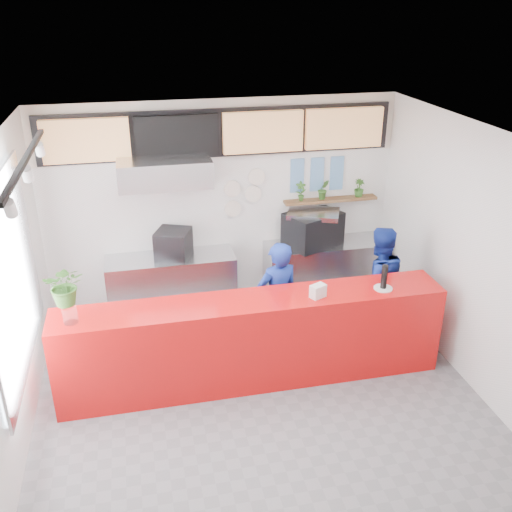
{
  "coord_description": "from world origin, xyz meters",
  "views": [
    {
      "loc": [
        -1.19,
        -5.13,
        4.24
      ],
      "look_at": [
        0.1,
        0.7,
        1.5
      ],
      "focal_mm": 40.0,
      "sensor_mm": 36.0,
      "label": 1
    }
  ],
  "objects_px": {
    "espresso_machine": "(313,229)",
    "staff_right": "(377,284)",
    "service_counter": "(253,341)",
    "panini_oven": "(173,244)",
    "pepper_mill": "(384,277)",
    "staff_center": "(277,300)"
  },
  "relations": [
    {
      "from": "pepper_mill",
      "to": "staff_center",
      "type": "bearing_deg",
      "value": 153.55
    },
    {
      "from": "espresso_machine",
      "to": "staff_center",
      "type": "height_order",
      "value": "staff_center"
    },
    {
      "from": "service_counter",
      "to": "panini_oven",
      "type": "relative_size",
      "value": 10.2
    },
    {
      "from": "staff_right",
      "to": "pepper_mill",
      "type": "distance_m",
      "value": 0.85
    },
    {
      "from": "service_counter",
      "to": "staff_center",
      "type": "height_order",
      "value": "staff_center"
    },
    {
      "from": "staff_center",
      "to": "pepper_mill",
      "type": "relative_size",
      "value": 5.4
    },
    {
      "from": "panini_oven",
      "to": "staff_center",
      "type": "xyz_separation_m",
      "value": [
        1.16,
        -1.31,
        -0.32
      ]
    },
    {
      "from": "service_counter",
      "to": "pepper_mill",
      "type": "bearing_deg",
      "value": -2.78
    },
    {
      "from": "service_counter",
      "to": "espresso_machine",
      "type": "height_order",
      "value": "espresso_machine"
    },
    {
      "from": "service_counter",
      "to": "pepper_mill",
      "type": "relative_size",
      "value": 15.62
    },
    {
      "from": "staff_center",
      "to": "pepper_mill",
      "type": "height_order",
      "value": "staff_center"
    },
    {
      "from": "panini_oven",
      "to": "staff_center",
      "type": "distance_m",
      "value": 1.78
    },
    {
      "from": "espresso_machine",
      "to": "pepper_mill",
      "type": "relative_size",
      "value": 2.65
    },
    {
      "from": "espresso_machine",
      "to": "staff_right",
      "type": "relative_size",
      "value": 0.48
    },
    {
      "from": "espresso_machine",
      "to": "pepper_mill",
      "type": "distance_m",
      "value": 1.9
    },
    {
      "from": "staff_right",
      "to": "pepper_mill",
      "type": "relative_size",
      "value": 5.53
    },
    {
      "from": "service_counter",
      "to": "espresso_machine",
      "type": "relative_size",
      "value": 5.89
    },
    {
      "from": "panini_oven",
      "to": "pepper_mill",
      "type": "distance_m",
      "value": 2.96
    },
    {
      "from": "service_counter",
      "to": "pepper_mill",
      "type": "height_order",
      "value": "pepper_mill"
    },
    {
      "from": "staff_right",
      "to": "staff_center",
      "type": "bearing_deg",
      "value": 3.2
    },
    {
      "from": "panini_oven",
      "to": "staff_center",
      "type": "relative_size",
      "value": 0.28
    },
    {
      "from": "espresso_machine",
      "to": "staff_right",
      "type": "bearing_deg",
      "value": -91.42
    }
  ]
}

